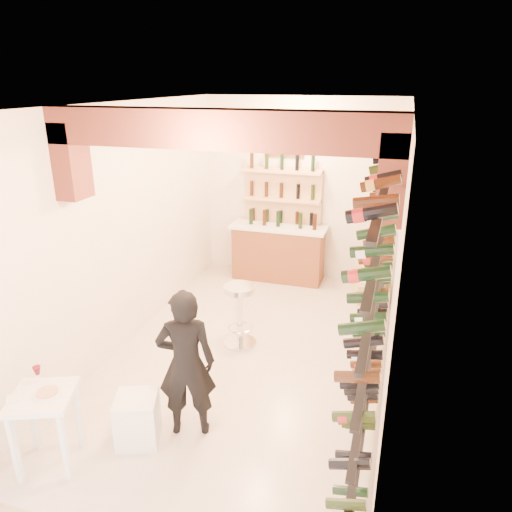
{
  "coord_description": "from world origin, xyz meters",
  "views": [
    {
      "loc": [
        1.71,
        -5.26,
        3.46
      ],
      "look_at": [
        0.0,
        0.3,
        1.3
      ],
      "focal_mm": 33.62,
      "sensor_mm": 36.0,
      "label": 1
    }
  ],
  "objects": [
    {
      "name": "tasting_table",
      "position": [
        -1.21,
        -2.37,
        0.64
      ],
      "size": [
        0.7,
        0.7,
        0.95
      ],
      "rotation": [
        0.0,
        0.0,
        0.37
      ],
      "color": "white",
      "rests_on": "ground"
    },
    {
      "name": "back_shelving",
      "position": [
        -0.3,
        2.89,
        1.17
      ],
      "size": [
        1.4,
        0.31,
        2.73
      ],
      "color": "#DBAA7B",
      "rests_on": "ground"
    },
    {
      "name": "room_shell",
      "position": [
        0.0,
        -0.26,
        2.25
      ],
      "size": [
        3.52,
        6.02,
        3.21
      ],
      "color": "white",
      "rests_on": "ground"
    },
    {
      "name": "back_counter",
      "position": [
        -0.3,
        2.65,
        0.53
      ],
      "size": [
        1.7,
        0.62,
        1.29
      ],
      "color": "brown",
      "rests_on": "ground"
    },
    {
      "name": "white_stool",
      "position": [
        -0.58,
        -1.86,
        0.26
      ],
      "size": [
        0.52,
        0.52,
        0.51
      ],
      "primitive_type": "cube",
      "rotation": [
        0.0,
        0.0,
        0.36
      ],
      "color": "white",
      "rests_on": "ground"
    },
    {
      "name": "crate_upper",
      "position": [
        1.4,
        2.2,
        0.48
      ],
      "size": [
        0.6,
        0.48,
        0.31
      ],
      "primitive_type": "cube",
      "rotation": [
        0.0,
        0.0,
        -0.26
      ],
      "color": "tan",
      "rests_on": "crate_lower"
    },
    {
      "name": "chrome_barstool",
      "position": [
        -0.21,
        0.23,
        0.51
      ],
      "size": [
        0.45,
        0.45,
        0.88
      ],
      "rotation": [
        0.0,
        0.0,
        -0.25
      ],
      "color": "silver",
      "rests_on": "ground"
    },
    {
      "name": "ground",
      "position": [
        0.0,
        0.0,
        0.0
      ],
      "size": [
        6.0,
        6.0,
        0.0
      ],
      "primitive_type": "plane",
      "color": "beige",
      "rests_on": "ground"
    },
    {
      "name": "wine_rack",
      "position": [
        1.53,
        0.0,
        1.55
      ],
      "size": [
        0.32,
        5.7,
        2.56
      ],
      "color": "black",
      "rests_on": "ground"
    },
    {
      "name": "crate_lower",
      "position": [
        1.4,
        2.2,
        0.16
      ],
      "size": [
        0.64,
        0.55,
        0.32
      ],
      "primitive_type": "cube",
      "rotation": [
        0.0,
        0.0,
        0.38
      ],
      "color": "tan",
      "rests_on": "ground"
    },
    {
      "name": "person",
      "position": [
        -0.15,
        -1.56,
        0.8
      ],
      "size": [
        0.68,
        0.56,
        1.6
      ],
      "primitive_type": "imported",
      "rotation": [
        0.0,
        0.0,
        3.49
      ],
      "color": "black",
      "rests_on": "ground"
    }
  ]
}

